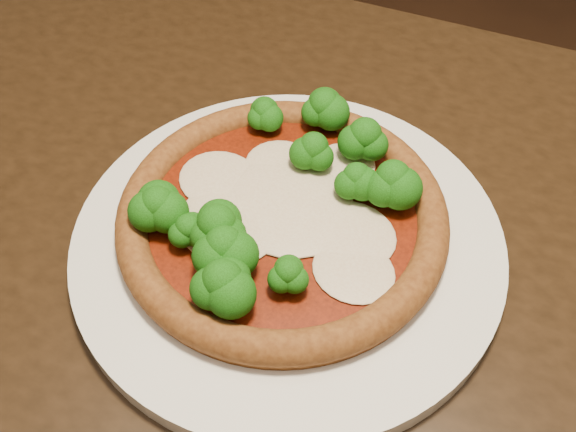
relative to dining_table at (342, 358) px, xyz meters
The scene contains 3 objects.
dining_table is the anchor object (origin of this frame).
plate 0.13m from the dining_table, behind, with size 0.35×0.35×0.02m, color silver.
pizza 0.16m from the dining_table, behind, with size 0.27×0.27×0.06m.
Camera 1 is at (0.06, -0.12, 1.18)m, focal length 40.00 mm.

